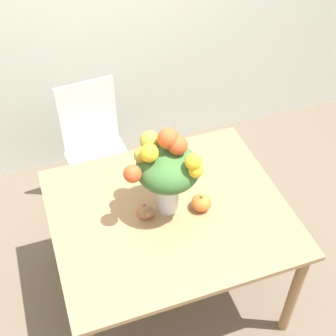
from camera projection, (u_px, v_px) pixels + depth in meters
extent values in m
plane|color=brown|center=(169.00, 288.00, 3.05)|extent=(12.00, 12.00, 0.00)
cube|color=#9E754C|center=(169.00, 212.00, 2.53)|extent=(1.26, 1.08, 0.03)
cylinder|color=#9E754C|center=(294.00, 294.00, 2.61)|extent=(0.06, 0.06, 0.74)
cylinder|color=#9E754C|center=(60.00, 221.00, 2.99)|extent=(0.06, 0.06, 0.74)
cylinder|color=#9E754C|center=(223.00, 179.00, 3.26)|extent=(0.06, 0.06, 0.74)
cylinder|color=silver|center=(168.00, 193.00, 2.45)|extent=(0.12, 0.12, 0.23)
cylinder|color=silver|center=(168.00, 200.00, 2.49)|extent=(0.10, 0.10, 0.12)
cylinder|color=#38662D|center=(172.00, 186.00, 2.43)|extent=(0.00, 0.00, 0.30)
cylinder|color=#38662D|center=(168.00, 184.00, 2.44)|extent=(0.01, 0.01, 0.30)
cylinder|color=#38662D|center=(164.00, 186.00, 2.43)|extent=(0.00, 0.01, 0.30)
cylinder|color=#38662D|center=(165.00, 190.00, 2.41)|extent=(0.00, 0.01, 0.30)
cylinder|color=#38662D|center=(171.00, 190.00, 2.41)|extent=(0.01, 0.01, 0.30)
ellipsoid|color=#38662D|center=(168.00, 168.00, 2.33)|extent=(0.33, 0.33, 0.20)
sphere|color=yellow|center=(149.00, 153.00, 2.21)|extent=(0.09, 0.09, 0.09)
sphere|color=#D64C23|center=(133.00, 174.00, 2.22)|extent=(0.09, 0.09, 0.09)
sphere|color=yellow|center=(193.00, 162.00, 2.19)|extent=(0.08, 0.08, 0.08)
sphere|color=#AD9E33|center=(150.00, 141.00, 2.31)|extent=(0.10, 0.10, 0.10)
sphere|color=#D64C23|center=(178.00, 145.00, 2.24)|extent=(0.10, 0.10, 0.10)
sphere|color=#AD9E33|center=(142.00, 155.00, 2.28)|extent=(0.08, 0.08, 0.08)
sphere|color=#D64C23|center=(168.00, 138.00, 2.23)|extent=(0.11, 0.11, 0.11)
sphere|color=yellow|center=(196.00, 170.00, 2.22)|extent=(0.07, 0.07, 0.07)
ellipsoid|color=orange|center=(201.00, 203.00, 2.50)|extent=(0.11, 0.11, 0.09)
cylinder|color=brown|center=(202.00, 197.00, 2.47)|extent=(0.02, 0.02, 0.02)
ellipsoid|color=#936642|center=(146.00, 212.00, 2.46)|extent=(0.09, 0.07, 0.07)
cone|color=#C64C23|center=(144.00, 209.00, 2.48)|extent=(0.09, 0.09, 0.08)
sphere|color=#936642|center=(148.00, 214.00, 2.42)|extent=(0.03, 0.03, 0.03)
cube|color=white|center=(101.00, 163.00, 3.26)|extent=(0.45, 0.45, 0.02)
cylinder|color=white|center=(89.00, 209.00, 3.26)|extent=(0.04, 0.04, 0.44)
cylinder|color=white|center=(134.00, 195.00, 3.36)|extent=(0.04, 0.04, 0.44)
cylinder|color=white|center=(75.00, 178.00, 3.48)|extent=(0.04, 0.04, 0.44)
cylinder|color=white|center=(118.00, 165.00, 3.58)|extent=(0.04, 0.04, 0.44)
cube|color=white|center=(88.00, 115.00, 3.20)|extent=(0.40, 0.05, 0.53)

